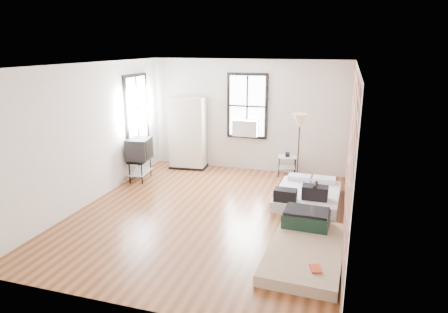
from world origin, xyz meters
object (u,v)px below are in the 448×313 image
(mattress_bare, at_px, (306,243))
(floor_lamp, at_px, (300,125))
(side_table, at_px, (287,161))
(wardrobe, at_px, (188,133))
(tv_stand, at_px, (139,151))
(mattress_main, at_px, (307,195))

(mattress_bare, distance_m, floor_lamp, 3.32)
(mattress_bare, xyz_separation_m, side_table, (-0.84, 3.66, 0.25))
(wardrobe, bearing_deg, tv_stand, -124.42)
(side_table, height_order, floor_lamp, floor_lamp)
(mattress_bare, height_order, floor_lamp, floor_lamp)
(tv_stand, bearing_deg, floor_lamp, 2.85)
(mattress_main, height_order, wardrobe, wardrobe)
(side_table, distance_m, floor_lamp, 1.27)
(mattress_bare, distance_m, wardrobe, 5.02)
(mattress_bare, height_order, tv_stand, tv_stand)
(wardrobe, height_order, side_table, wardrobe)
(mattress_main, xyz_separation_m, wardrobe, (-3.24, 1.50, 0.77))
(wardrobe, distance_m, side_table, 2.64)
(mattress_main, xyz_separation_m, floor_lamp, (-0.33, 0.92, 1.28))
(mattress_bare, xyz_separation_m, tv_stand, (-4.15, 2.32, 0.59))
(mattress_main, height_order, side_table, side_table)
(mattress_bare, bearing_deg, side_table, 105.28)
(mattress_main, height_order, floor_lamp, floor_lamp)
(wardrobe, height_order, floor_lamp, wardrobe)
(mattress_main, distance_m, tv_stand, 4.01)
(side_table, height_order, tv_stand, tv_stand)
(wardrobe, bearing_deg, mattress_bare, -51.14)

